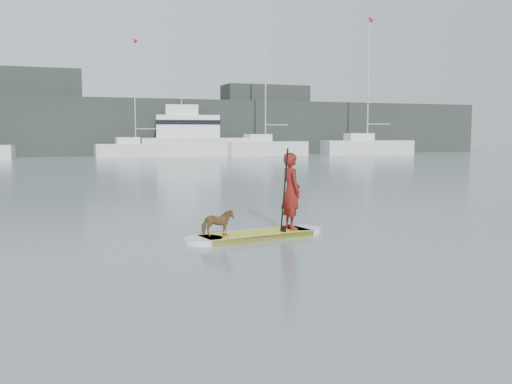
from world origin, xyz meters
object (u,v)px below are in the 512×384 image
object	(u,v)px
paddleboard	(256,235)
sailboat_f	(366,146)
dog	(218,223)
motor_yacht_a	(194,137)
sailboat_e	(265,147)
paddler	(291,191)
sailboat_d	(135,149)

from	to	relation	value
paddleboard	sailboat_f	bearing A→B (deg)	46.29
sailboat_f	dog	bearing A→B (deg)	-118.20
motor_yacht_a	sailboat_e	bearing A→B (deg)	-5.53
paddleboard	sailboat_e	world-z (taller)	sailboat_e
paddleboard	sailboat_f	xyz separation A→B (m)	(28.26, 43.19, 0.93)
paddler	motor_yacht_a	size ratio (longest dim) A/B	0.14
paddleboard	dog	xyz separation A→B (m)	(-0.91, -0.17, 0.34)
paddleboard	sailboat_d	size ratio (longest dim) A/B	0.28
paddleboard	paddler	xyz separation A→B (m)	(0.89, 0.17, 0.92)
sailboat_e	motor_yacht_a	size ratio (longest dim) A/B	1.05
paddleboard	sailboat_d	distance (m)	45.52
sailboat_e	paddleboard	bearing A→B (deg)	-113.89
sailboat_f	motor_yacht_a	distance (m)	18.87
sailboat_e	sailboat_f	distance (m)	11.64
sailboat_e	motor_yacht_a	bearing A→B (deg)	162.72
sailboat_e	sailboat_f	bearing A→B (deg)	-6.10
paddleboard	sailboat_d	xyz separation A→B (m)	(3.61, 45.37, 0.76)
motor_yacht_a	sailboat_f	bearing A→B (deg)	1.35
paddler	paddleboard	bearing A→B (deg)	98.54
paddleboard	dog	size ratio (longest dim) A/B	4.94
sailboat_d	sailboat_e	bearing A→B (deg)	-8.12
paddler	dog	distance (m)	1.92
motor_yacht_a	paddler	bearing A→B (deg)	-92.15
dog	sailboat_e	distance (m)	47.34
paddleboard	sailboat_e	bearing A→B (deg)	58.69
sailboat_f	sailboat_e	bearing A→B (deg)	-177.27
paddler	sailboat_f	xyz separation A→B (m)	(27.37, 43.02, 0.02)
motor_yacht_a	sailboat_d	bearing A→B (deg)	-169.25
sailboat_f	paddler	bearing A→B (deg)	-116.73
paddleboard	paddler	size ratio (longest dim) A/B	1.91
sailboat_e	paddler	bearing A→B (deg)	-112.93
sailboat_e	sailboat_f	size ratio (longest dim) A/B	0.84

